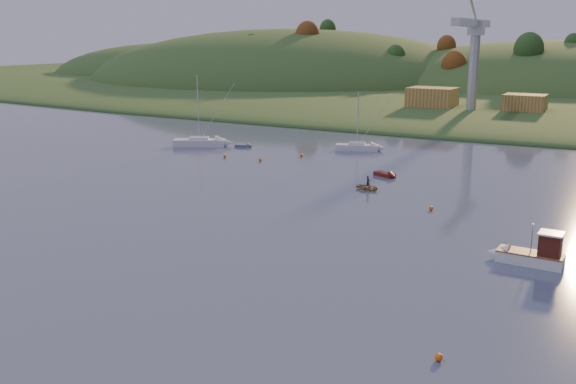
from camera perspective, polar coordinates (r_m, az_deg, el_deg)
The scene contains 23 objects.
ground at distance 50.26m, azimuth -21.25°, elevation -9.72°, with size 500.00×500.00×0.00m, color #3E4D66.
far_shore at distance 262.07m, azimuth 21.11°, elevation 8.61°, with size 620.00×220.00×1.50m, color #29471C.
shore_slope at distance 198.14m, azimuth 18.35°, elevation 7.46°, with size 640.00×150.00×7.00m, color #29471C.
hill_left_far at distance 313.69m, azimuth -10.06°, elevation 10.00°, with size 120.00×100.00×32.00m, color #29471C.
hill_left at distance 262.13m, azimuth 0.01°, elevation 9.51°, with size 170.00×140.00×44.00m, color #29471C.
hill_center at distance 241.03m, azimuth 22.78°, elevation 8.09°, with size 140.00×120.00×36.00m, color #29471C.
hillside_trees at distance 217.74m, azimuth 19.37°, elevation 7.89°, with size 280.00×50.00×32.00m, color #244418, non-canonical shape.
wharf at distance 155.10m, azimuth 17.15°, elevation 6.45°, with size 42.00×16.00×2.40m, color slate.
shed_west at distance 158.83m, azimuth 12.69°, elevation 8.18°, with size 11.00×8.00×4.80m, color #986532.
shed_east at distance 155.30m, azimuth 20.29°, elevation 7.41°, with size 9.00×7.00×4.00m, color #986532.
dock_crane at distance 151.19m, azimuth 16.15°, elevation 12.42°, with size 3.20×28.00×20.30m.
fishing_boat at distance 59.35m, azimuth 20.34°, elevation -5.12°, with size 6.48×2.24×4.09m.
sailboat_near at distance 115.79m, azimuth -7.89°, elevation 4.44°, with size 9.23×6.71×12.54m.
sailboat_far at distance 111.18m, azimuth 6.16°, elevation 4.05°, with size 7.56×4.31×10.05m.
canoe at distance 82.77m, azimuth 7.11°, elevation 0.43°, with size 2.22×3.10×0.64m, color #A08958.
paddler at distance 82.67m, azimuth 7.12°, elevation 0.73°, with size 0.56×0.37×1.53m, color black.
red_tender at distance 90.52m, azimuth 8.89°, elevation 1.48°, with size 3.90×2.65×1.26m.
grey_dinghy at distance 114.04m, azimuth -3.74°, elevation 4.12°, with size 3.31×1.94×1.17m.
buoy_0 at distance 41.13m, azimuth 13.25°, elevation -14.10°, with size 0.50×0.50×0.50m, color #FF660D.
buoy_1 at distance 74.25m, azimuth 12.60°, elevation -1.40°, with size 0.50×0.50×0.50m, color #FF660D.
buoy_2 at distance 104.47m, azimuth -5.64°, elevation 3.20°, with size 0.50×0.50×0.50m, color #FF660D.
buoy_3 at distance 100.85m, azimuth -2.48°, elevation 2.88°, with size 0.50×0.50×0.50m, color #FF660D.
buoy_4 at distance 104.68m, azimuth 1.20°, elevation 3.28°, with size 0.50×0.50×0.50m, color #FF660D.
Camera 1 is at (36.44, -28.81, 19.18)m, focal length 40.00 mm.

